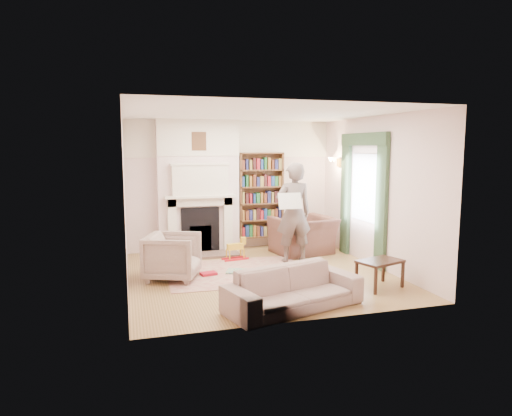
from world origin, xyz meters
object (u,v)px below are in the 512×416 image
object	(u,v)px
paraffin_heater	(162,249)
coffee_table	(380,274)
armchair_left	(173,257)
sofa	(293,289)
man_reading	(293,213)
armchair_reading	(303,235)
rocking_horse	(235,249)
bookcase	(261,195)

from	to	relation	value
paraffin_heater	coffee_table	bearing A→B (deg)	-38.11
armchair_left	sofa	bearing A→B (deg)	-121.79
man_reading	coffee_table	size ratio (longest dim) A/B	2.77
man_reading	coffee_table	xyz separation A→B (m)	(0.74, -1.94, -0.75)
armchair_reading	coffee_table	bearing A→B (deg)	85.66
sofa	rocking_horse	size ratio (longest dim) A/B	3.82
bookcase	armchair_left	xyz separation A→B (m)	(-2.15, -2.00, -0.78)
bookcase	paraffin_heater	distance (m)	2.58
armchair_left	paraffin_heater	size ratio (longest dim) A/B	1.56
sofa	rocking_horse	bearing A→B (deg)	76.70
armchair_left	man_reading	world-z (taller)	man_reading
coffee_table	rocking_horse	distance (m)	2.98
armchair_left	sofa	distance (m)	2.40
armchair_reading	paraffin_heater	bearing A→B (deg)	-10.38
armchair_reading	man_reading	distance (m)	0.95
man_reading	rocking_horse	distance (m)	1.37
armchair_reading	armchair_left	bearing A→B (deg)	11.27
man_reading	coffee_table	world-z (taller)	man_reading
rocking_horse	bookcase	bearing A→B (deg)	41.10
sofa	coffee_table	distance (m)	1.73
armchair_reading	paraffin_heater	world-z (taller)	armchair_reading
bookcase	coffee_table	xyz separation A→B (m)	(0.96, -3.39, -0.95)
armchair_left	paraffin_heater	world-z (taller)	armchair_left
armchair_reading	armchair_left	distance (m)	3.05
armchair_left	coffee_table	distance (m)	3.42
armchair_reading	rocking_horse	distance (m)	1.53
sofa	paraffin_heater	size ratio (longest dim) A/B	3.55
rocking_horse	coffee_table	bearing A→B (deg)	-62.42
sofa	coffee_table	xyz separation A→B (m)	(1.66, 0.51, -0.06)
man_reading	armchair_left	bearing A→B (deg)	13.92
bookcase	armchair_left	size ratio (longest dim) A/B	2.15
bookcase	paraffin_heater	bearing A→B (deg)	-158.86
armchair_left	armchair_reading	bearing A→B (deg)	-47.23
coffee_table	paraffin_heater	xyz separation A→B (m)	(-3.22, 2.52, 0.05)
paraffin_heater	rocking_horse	distance (m)	1.43
bookcase	man_reading	bearing A→B (deg)	-81.14
sofa	rocking_horse	xyz separation A→B (m)	(-0.14, 2.88, -0.06)
armchair_reading	rocking_horse	world-z (taller)	armchair_reading
paraffin_heater	rocking_horse	xyz separation A→B (m)	(1.42, -0.15, -0.05)
armchair_reading	paraffin_heater	distance (m)	2.93
bookcase	paraffin_heater	size ratio (longest dim) A/B	3.36
bookcase	man_reading	world-z (taller)	bookcase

